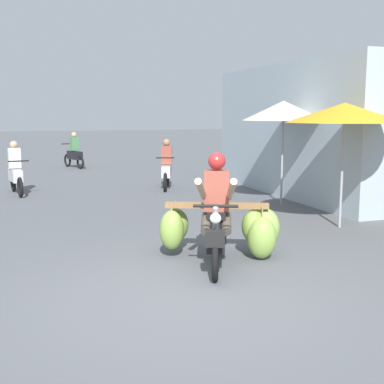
# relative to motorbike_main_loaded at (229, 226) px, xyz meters

# --- Properties ---
(ground_plane) EXTENTS (120.00, 120.00, 0.00)m
(ground_plane) POSITION_rel_motorbike_main_loaded_xyz_m (-1.07, -1.24, -0.50)
(ground_plane) COLOR #56595E
(motorbike_main_loaded) EXTENTS (1.79, 1.95, 1.58)m
(motorbike_main_loaded) POSITION_rel_motorbike_main_loaded_xyz_m (0.00, 0.00, 0.00)
(motorbike_main_loaded) COLOR black
(motorbike_main_loaded) RESTS_ON ground
(motorbike_distant_ahead_left) EXTENTS (0.73, 1.55, 1.40)m
(motorbike_distant_ahead_left) POSITION_rel_motorbike_main_loaded_xyz_m (1.15, 7.04, 0.07)
(motorbike_distant_ahead_left) COLOR black
(motorbike_distant_ahead_left) RESTS_ON ground
(motorbike_distant_ahead_right) EXTENTS (0.73, 1.55, 1.40)m
(motorbike_distant_ahead_right) POSITION_rel_motorbike_main_loaded_xyz_m (-0.70, 13.47, 0.07)
(motorbike_distant_ahead_right) COLOR black
(motorbike_distant_ahead_right) RESTS_ON ground
(motorbike_distant_far_ahead) EXTENTS (0.53, 1.61, 1.40)m
(motorbike_distant_far_ahead) POSITION_rel_motorbike_main_loaded_xyz_m (-2.88, 7.37, 0.07)
(motorbike_distant_far_ahead) COLOR black
(motorbike_distant_far_ahead) RESTS_ON ground
(shopfront_building) EXTENTS (3.10, 7.00, 3.34)m
(shopfront_building) POSITION_rel_motorbike_main_loaded_xyz_m (4.98, 4.98, 1.17)
(shopfront_building) COLOR #9EADB7
(shopfront_building) RESTS_ON ground
(market_umbrella_near_shop) EXTENTS (1.90, 1.90, 2.39)m
(market_umbrella_near_shop) POSITION_rel_motorbike_main_loaded_xyz_m (2.99, 3.77, 1.66)
(market_umbrella_near_shop) COLOR #99999E
(market_umbrella_near_shop) RESTS_ON ground
(market_umbrella_further_along) EXTENTS (2.12, 2.12, 2.29)m
(market_umbrella_further_along) POSITION_rel_motorbike_main_loaded_xyz_m (2.79, 1.23, 1.61)
(market_umbrella_further_along) COLOR #99999E
(market_umbrella_further_along) RESTS_ON ground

